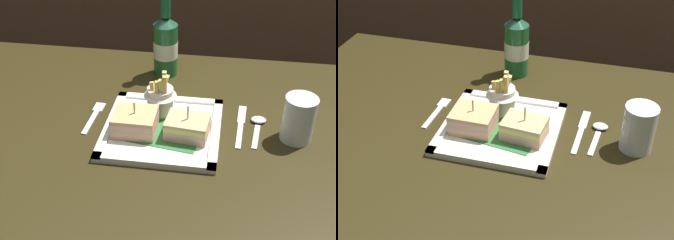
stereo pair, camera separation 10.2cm
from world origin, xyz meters
TOP-DOWN VIEW (x-y plane):
  - dining_table at (0.00, 0.00)m, footprint 1.24×0.81m
  - square_plate at (-0.03, 0.02)m, footprint 0.26×0.26m
  - sandwich_half_left at (-0.09, -0.00)m, footprint 0.09×0.08m
  - sandwich_half_right at (0.03, -0.00)m, footprint 0.10×0.08m
  - fries_cup at (-0.04, 0.08)m, footprint 0.08×0.08m
  - beer_bottle at (-0.06, 0.29)m, footprint 0.07×0.07m
  - water_glass at (0.27, 0.04)m, footprint 0.07×0.07m
  - fork at (-0.20, 0.06)m, footprint 0.03×0.13m
  - knife at (0.15, 0.07)m, footprint 0.02×0.17m
  - spoon at (0.19, 0.07)m, footprint 0.03×0.12m

SIDE VIEW (x-z plane):
  - dining_table at x=0.00m, z-range 0.24..0.98m
  - knife at x=0.15m, z-range 0.74..0.74m
  - fork at x=-0.20m, z-range 0.74..0.74m
  - spoon at x=0.19m, z-range 0.74..0.75m
  - square_plate at x=-0.03m, z-range 0.74..0.76m
  - sandwich_half_right at x=0.03m, z-range 0.73..0.81m
  - sandwich_half_left at x=-0.09m, z-range 0.74..0.81m
  - water_glass at x=0.27m, z-range 0.74..0.84m
  - fries_cup at x=-0.04m, z-range 0.74..0.85m
  - beer_bottle at x=-0.06m, z-range 0.71..0.95m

